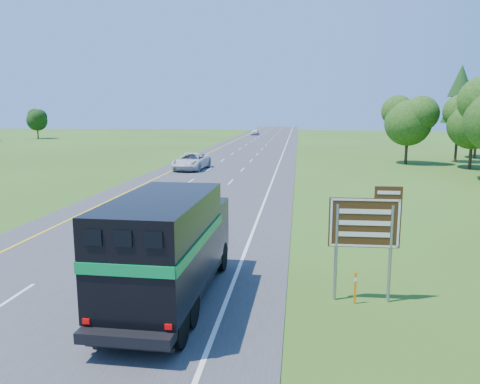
# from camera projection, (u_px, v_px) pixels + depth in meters

# --- Properties ---
(road) EXTENTS (15.00, 260.00, 0.04)m
(road) POSITION_uv_depth(u_px,v_px,m) (230.00, 166.00, 53.74)
(road) COLOR #38383A
(road) RESTS_ON ground
(lane_markings) EXTENTS (11.15, 260.00, 0.01)m
(lane_markings) POSITION_uv_depth(u_px,v_px,m) (230.00, 166.00, 53.74)
(lane_markings) COLOR yellow
(lane_markings) RESTS_ON road
(horse_truck) EXTENTS (2.81, 8.45, 3.72)m
(horse_truck) POSITION_uv_depth(u_px,v_px,m) (169.00, 245.00, 15.34)
(horse_truck) COLOR black
(horse_truck) RESTS_ON road
(white_suv) EXTENTS (3.39, 6.59, 1.78)m
(white_suv) POSITION_uv_depth(u_px,v_px,m) (191.00, 161.00, 50.47)
(white_suv) COLOR silver
(white_suv) RESTS_ON road
(far_car) EXTENTS (1.95, 4.54, 1.53)m
(far_car) POSITION_uv_depth(u_px,v_px,m) (255.00, 132.00, 119.87)
(far_car) COLOR silver
(far_car) RESTS_ON road
(exit_sign) EXTENTS (2.34, 0.14, 3.96)m
(exit_sign) POSITION_uv_depth(u_px,v_px,m) (366.00, 227.00, 15.47)
(exit_sign) COLOR gray
(exit_sign) RESTS_ON ground
(delineator) EXTENTS (0.09, 0.05, 1.11)m
(delineator) POSITION_uv_depth(u_px,v_px,m) (355.00, 287.00, 15.57)
(delineator) COLOR orange
(delineator) RESTS_ON ground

